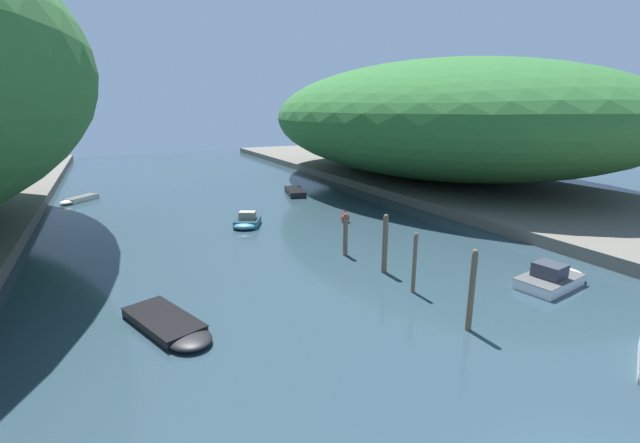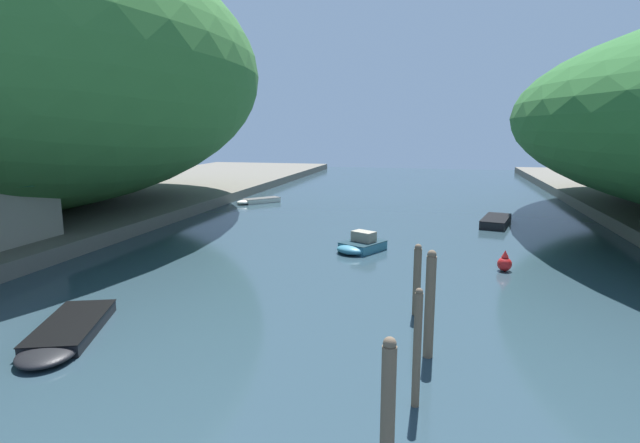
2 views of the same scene
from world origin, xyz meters
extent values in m
plane|color=#283D47|center=(0.00, 30.00, 0.00)|extent=(130.00, 130.00, 0.00)
cube|color=#666056|center=(-27.29, 30.00, 0.46)|extent=(22.00, 120.00, 0.91)
cube|color=black|center=(8.30, 39.83, 0.30)|extent=(2.76, 4.88, 0.59)
ellipsoid|color=black|center=(8.84, 42.07, 0.30)|extent=(2.15, 2.62, 0.59)
cube|color=black|center=(8.30, 39.83, 0.61)|extent=(2.82, 4.97, 0.03)
cube|color=black|center=(-8.85, 14.61, 0.21)|extent=(3.30, 4.75, 0.43)
ellipsoid|color=black|center=(-8.09, 12.56, 0.21)|extent=(2.46, 2.68, 0.43)
cube|color=black|center=(-8.85, 14.61, 0.44)|extent=(3.37, 4.85, 0.03)
cube|color=silver|center=(-13.27, 46.76, 0.23)|extent=(3.32, 3.53, 0.45)
ellipsoid|color=silver|center=(-14.46, 45.41, 0.23)|extent=(2.08, 2.14, 0.45)
cube|color=#504E4A|center=(-13.27, 46.76, 0.47)|extent=(3.39, 3.60, 0.03)
cube|color=teal|center=(-0.43, 29.41, 0.27)|extent=(2.84, 3.07, 0.54)
ellipsoid|color=teal|center=(-1.00, 28.33, 0.27)|extent=(2.18, 1.94, 0.54)
cube|color=#132A33|center=(-0.43, 29.41, 0.55)|extent=(2.90, 3.13, 0.03)
cube|color=#9E937F|center=(-0.39, 29.48, 0.86)|extent=(1.59, 1.39, 0.65)
cylinder|color=brown|center=(3.22, 8.26, 1.80)|extent=(0.27, 0.27, 3.59)
sphere|color=brown|center=(3.22, 8.26, 3.65)|extent=(0.24, 0.24, 0.24)
cylinder|color=brown|center=(3.56, 12.58, 1.58)|extent=(0.22, 0.22, 3.16)
sphere|color=brown|center=(3.56, 12.58, 3.20)|extent=(0.19, 0.19, 0.19)
cylinder|color=brown|center=(3.81, 15.65, 1.69)|extent=(0.32, 0.32, 3.37)
sphere|color=brown|center=(3.81, 15.65, 3.44)|extent=(0.29, 0.29, 0.29)
cylinder|color=brown|center=(3.25, 19.36, 1.35)|extent=(0.31, 0.31, 2.70)
sphere|color=brown|center=(3.25, 19.36, 2.76)|extent=(0.28, 0.28, 0.28)
sphere|color=red|center=(7.44, 26.76, 0.37)|extent=(0.74, 0.74, 0.74)
cone|color=red|center=(7.44, 26.76, 0.93)|extent=(0.37, 0.37, 0.37)
camera|label=1|loc=(-10.22, -4.16, 9.52)|focal=24.00mm
camera|label=2|loc=(3.94, 0.07, 7.33)|focal=28.00mm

